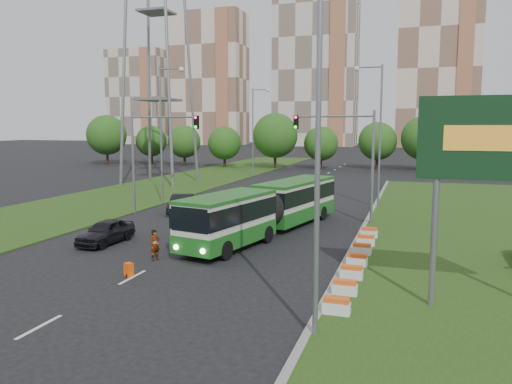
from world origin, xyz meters
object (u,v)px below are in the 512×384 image
(car_left_far, at_px, (181,204))
(traffic_mast_left, at_px, (151,146))
(billboard, at_px, (506,148))
(shopping_trolley, at_px, (129,270))
(traffic_mast_median, at_px, (350,149))
(articulated_bus, at_px, (266,208))
(car_left_near, at_px, (106,232))
(pedestrian, at_px, (155,245))

(car_left_far, bearing_deg, traffic_mast_left, -156.61)
(billboard, xyz_separation_m, traffic_mast_left, (-22.63, 15.00, -0.81))
(car_left_far, xyz_separation_m, shopping_trolley, (5.34, -16.34, -0.42))
(traffic_mast_median, distance_m, car_left_far, 14.15)
(articulated_bus, distance_m, shopping_trolley, 11.46)
(billboard, height_order, shopping_trolley, billboard)
(billboard, relative_size, articulated_bus, 0.49)
(billboard, bearing_deg, traffic_mast_median, 115.03)
(car_left_near, bearing_deg, pedestrian, -25.96)
(pedestrian, bearing_deg, traffic_mast_median, -12.46)
(articulated_bus, relative_size, car_left_near, 3.91)
(car_left_near, bearing_deg, articulated_bus, 35.74)
(pedestrian, bearing_deg, car_left_near, 82.22)
(traffic_mast_median, xyz_separation_m, traffic_mast_left, (-15.16, -1.00, 0.00))
(billboard, bearing_deg, pedestrian, 169.31)
(traffic_mast_left, relative_size, articulated_bus, 0.49)
(car_left_far, relative_size, shopping_trolley, 7.03)
(articulated_bus, xyz_separation_m, car_left_far, (-8.74, 5.48, -0.93))
(pedestrian, height_order, shopping_trolley, pedestrian)
(car_left_near, bearing_deg, traffic_mast_left, 105.05)
(billboard, bearing_deg, articulated_bus, 137.81)
(articulated_bus, relative_size, car_left_far, 3.71)
(car_left_far, bearing_deg, billboard, -53.71)
(billboard, distance_m, shopping_trolley, 16.57)
(car_left_near, height_order, shopping_trolley, car_left_near)
(billboard, height_order, articulated_bus, billboard)
(billboard, bearing_deg, car_left_far, 141.73)
(traffic_mast_left, xyz_separation_m, car_left_near, (2.29, -9.62, -4.63))
(traffic_mast_left, xyz_separation_m, car_left_far, (1.79, 1.44, -4.62))
(articulated_bus, bearing_deg, traffic_mast_median, 60.01)
(articulated_bus, bearing_deg, shopping_trolley, -94.84)
(articulated_bus, bearing_deg, car_left_near, -133.34)
(car_left_far, height_order, pedestrian, pedestrian)
(traffic_mast_median, distance_m, traffic_mast_left, 15.19)
(pedestrian, bearing_deg, shopping_trolley, -156.01)
(traffic_mast_median, bearing_deg, billboard, -64.97)
(billboard, relative_size, pedestrian, 4.92)
(car_left_far, distance_m, pedestrian, 14.42)
(car_left_near, height_order, car_left_far, car_left_far)
(car_left_near, bearing_deg, traffic_mast_median, 41.18)
(billboard, distance_m, car_left_near, 21.73)
(car_left_near, relative_size, shopping_trolley, 6.69)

